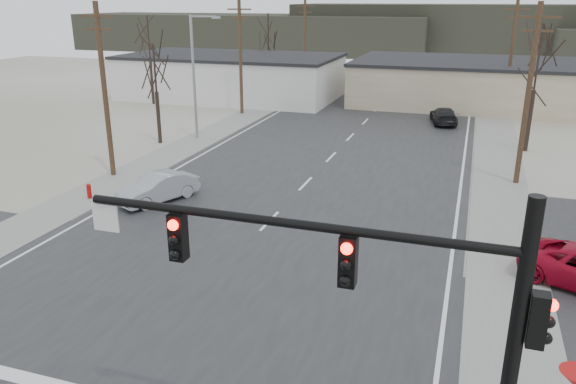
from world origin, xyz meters
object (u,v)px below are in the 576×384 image
object	(u,v)px
fire_hydrant	(89,191)
car_far_b	(365,83)
sedan_crossing	(158,188)
car_far_a	(444,115)
traffic_signal_mast	(405,315)

from	to	relation	value
fire_hydrant	car_far_b	size ratio (longest dim) A/B	0.22
sedan_crossing	car_far_a	world-z (taller)	sedan_crossing
traffic_signal_mast	sedan_crossing	xyz separation A→B (m)	(-14.38, 15.00, -3.90)
traffic_signal_mast	car_far_b	distance (m)	57.88
traffic_signal_mast	car_far_a	xyz separation A→B (m)	(-1.46, 39.52, -3.95)
sedan_crossing	car_far_b	distance (m)	41.68
traffic_signal_mast	car_far_b	world-z (taller)	traffic_signal_mast
traffic_signal_mast	sedan_crossing	distance (m)	21.14
sedan_crossing	car_far_a	xyz separation A→B (m)	(12.92, 24.51, -0.04)
fire_hydrant	sedan_crossing	distance (m)	3.81
fire_hydrant	car_far_b	bearing A→B (deg)	81.19
traffic_signal_mast	fire_hydrant	xyz separation A→B (m)	(-18.09, 14.20, -4.22)
car_far_b	sedan_crossing	bearing A→B (deg)	-82.30
car_far_a	sedan_crossing	bearing A→B (deg)	51.13
car_far_a	car_far_b	bearing A→B (deg)	-70.55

